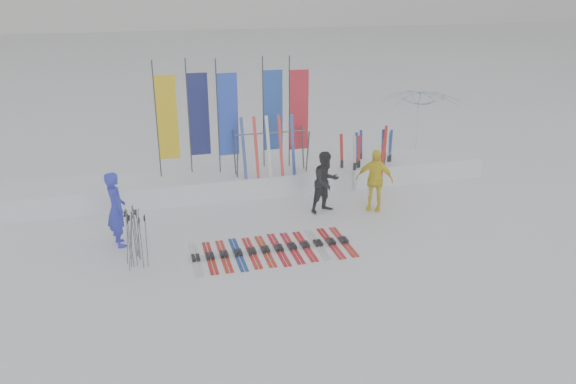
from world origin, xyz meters
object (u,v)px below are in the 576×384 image
object	(u,v)px
person_blue	(116,209)
person_yellow	(375,180)
ski_rack	(271,147)
person_black	(326,182)
ski_row	(272,249)
tent_canopy	(419,125)

from	to	relation	value
person_blue	person_yellow	bearing A→B (deg)	-101.44
person_yellow	ski_rack	distance (m)	3.07
person_black	ski_row	bearing A→B (deg)	-154.30
person_yellow	tent_canopy	bearing A→B (deg)	81.57
person_blue	tent_canopy	world-z (taller)	tent_canopy
person_blue	ski_rack	distance (m)	4.82
ski_row	ski_rack	distance (m)	3.91
person_blue	person_yellow	world-z (taller)	person_blue
person_black	person_yellow	bearing A→B (deg)	-28.55
tent_canopy	ski_row	world-z (taller)	tent_canopy
person_yellow	ski_row	distance (m)	3.68
tent_canopy	person_black	bearing A→B (deg)	-141.88
tent_canopy	ski_rack	bearing A→B (deg)	-161.84
ski_row	person_yellow	bearing A→B (deg)	27.63
person_yellow	person_blue	bearing A→B (deg)	-143.97
person_blue	ski_rack	size ratio (longest dim) A/B	0.87
person_blue	ski_rack	xyz separation A→B (m)	(4.18, 2.35, 0.50)
person_yellow	person_black	bearing A→B (deg)	-157.39
person_yellow	ski_row	bearing A→B (deg)	-120.17
ski_row	ski_rack	xyz separation A→B (m)	(0.85, 3.58, 1.35)
person_blue	person_black	xyz separation A→B (m)	(5.24, 0.65, -0.07)
person_yellow	tent_canopy	size ratio (longest dim) A/B	0.62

